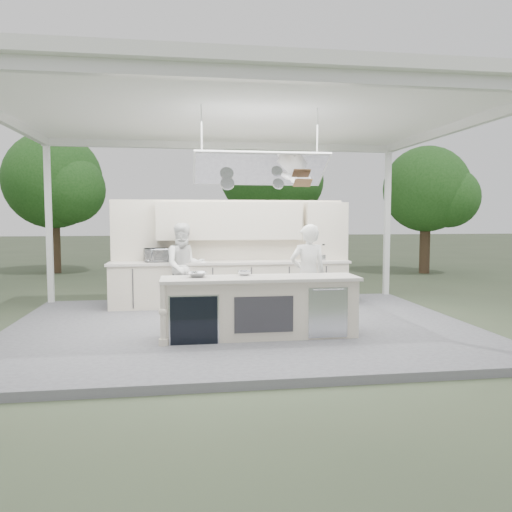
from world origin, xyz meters
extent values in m
plane|color=#434F36|center=(0.00, 0.00, 0.00)|extent=(90.00, 90.00, 0.00)
cube|color=slate|center=(0.00, 0.00, 0.06)|extent=(8.00, 6.00, 0.12)
cube|color=white|center=(3.90, 2.90, 1.85)|extent=(0.12, 0.12, 3.70)
cube|color=white|center=(-3.90, 2.90, 1.85)|extent=(0.12, 0.12, 3.70)
cube|color=white|center=(0.00, 0.00, 3.78)|extent=(8.20, 6.20, 0.16)
cube|color=white|center=(0.00, -2.90, 3.62)|extent=(8.00, 0.12, 0.16)
cube|color=white|center=(0.00, 2.90, 3.62)|extent=(8.00, 0.12, 0.16)
cube|color=white|center=(3.90, 0.00, 3.62)|extent=(0.12, 6.00, 0.16)
cube|color=white|center=(0.20, -0.90, 2.75)|extent=(2.00, 0.71, 0.43)
cube|color=white|center=(0.20, -0.90, 2.75)|extent=(2.06, 0.76, 0.46)
cylinder|color=white|center=(-0.70, -0.90, 3.23)|extent=(0.02, 0.02, 0.95)
cylinder|color=white|center=(1.10, -0.90, 3.23)|extent=(0.02, 0.02, 0.95)
cylinder|color=silver|center=(-0.30, -0.75, 2.53)|extent=(0.22, 0.14, 0.21)
cylinder|color=silver|center=(0.50, -0.80, 2.53)|extent=(0.18, 0.12, 0.18)
cube|color=#8F6039|center=(0.90, -0.78, 2.55)|extent=(0.28, 0.18, 0.12)
cube|color=beige|center=(0.20, -0.90, 0.57)|extent=(3.00, 0.70, 0.90)
cube|color=beige|center=(0.20, -0.90, 1.04)|extent=(3.10, 0.78, 0.05)
cylinder|color=beige|center=(-1.30, -1.25, 0.58)|extent=(0.11, 0.11, 0.92)
cube|color=black|center=(-0.85, -1.25, 0.48)|extent=(0.70, 0.04, 0.72)
cube|color=silver|center=(-0.85, -1.26, 0.48)|extent=(0.74, 0.03, 0.72)
cube|color=#2C2C30|center=(0.20, -1.26, 0.54)|extent=(0.90, 0.02, 0.55)
cube|color=silver|center=(1.20, -1.26, 0.54)|extent=(0.62, 0.02, 0.78)
cube|color=beige|center=(0.00, 1.90, 0.57)|extent=(5.00, 0.65, 0.90)
cube|color=beige|center=(0.00, 1.90, 1.04)|extent=(5.08, 0.72, 0.05)
cube|color=beige|center=(0.00, 2.20, 1.25)|extent=(5.00, 0.10, 2.25)
cube|color=beige|center=(0.00, 2.07, 1.92)|extent=(3.10, 0.38, 0.80)
cube|color=beige|center=(2.10, 2.02, 1.67)|extent=(0.90, 0.45, 1.30)
cube|color=#8F6039|center=(2.10, 2.02, 1.67)|extent=(0.84, 0.40, 0.03)
cylinder|color=silver|center=(2.00, 1.88, 1.13)|extent=(0.20, 0.20, 0.12)
cylinder|color=black|center=(2.00, 1.88, 1.29)|extent=(0.17, 0.17, 0.20)
cylinder|color=black|center=(2.35, 1.88, 1.12)|extent=(0.16, 0.16, 0.10)
cone|color=black|center=(2.35, 1.88, 1.29)|extent=(0.14, 0.14, 0.24)
cylinder|color=#433121|center=(-5.50, 10.00, 1.05)|extent=(0.36, 0.36, 2.10)
sphere|color=#316625|center=(-5.50, 10.00, 3.29)|extent=(3.40, 3.40, 3.40)
sphere|color=#316625|center=(-4.82, 9.49, 2.95)|extent=(2.38, 2.38, 2.38)
cylinder|color=#433121|center=(2.50, 12.00, 1.22)|extent=(0.36, 0.36, 2.45)
sphere|color=#316625|center=(2.50, 12.00, 3.85)|extent=(4.00, 4.00, 4.00)
sphere|color=#316625|center=(3.30, 11.40, 3.45)|extent=(2.80, 2.80, 2.80)
cylinder|color=#433121|center=(7.50, 8.00, 0.96)|extent=(0.36, 0.36, 1.92)
sphere|color=#316625|center=(7.50, 8.00, 2.97)|extent=(3.00, 3.00, 3.00)
sphere|color=#316625|center=(8.10, 7.55, 2.67)|extent=(2.10, 2.10, 2.10)
imported|color=white|center=(1.16, -0.15, 1.00)|extent=(0.66, 0.45, 1.76)
imported|color=white|center=(-0.97, 1.55, 1.00)|extent=(0.97, 0.81, 1.77)
imported|color=silver|center=(-1.54, 1.97, 1.21)|extent=(0.57, 0.44, 0.28)
imported|color=#B1B4B9|center=(-0.78, -0.78, 1.11)|extent=(0.32, 0.32, 0.08)
imported|color=silver|center=(-0.02, -0.65, 1.10)|extent=(0.29, 0.29, 0.07)
camera|label=1|loc=(-1.00, -8.59, 2.02)|focal=35.00mm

